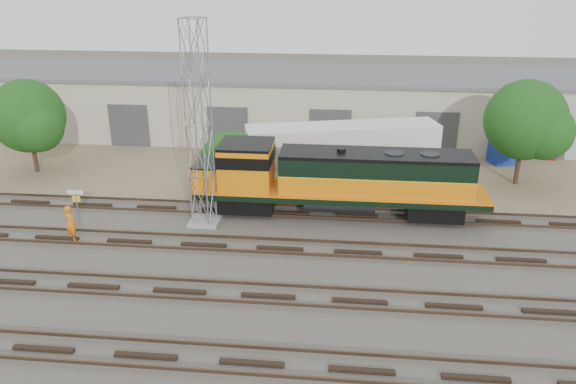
# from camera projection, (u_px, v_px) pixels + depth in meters

# --- Properties ---
(ground) EXTENTS (140.00, 140.00, 0.00)m
(ground) POSITION_uv_depth(u_px,v_px,m) (276.00, 264.00, 27.47)
(ground) COLOR #47423A
(ground) RESTS_ON ground
(dirt_strip) EXTENTS (80.00, 16.00, 0.02)m
(dirt_strip) POSITION_uv_depth(u_px,v_px,m) (301.00, 164.00, 41.29)
(dirt_strip) COLOR #726047
(dirt_strip) RESTS_ON ground
(tracks) EXTENTS (80.00, 20.40, 0.28)m
(tracks) POSITION_uv_depth(u_px,v_px,m) (268.00, 296.00, 24.67)
(tracks) COLOR black
(tracks) RESTS_ON ground
(warehouse) EXTENTS (58.40, 10.40, 5.30)m
(warehouse) POSITION_uv_depth(u_px,v_px,m) (309.00, 104.00, 47.65)
(warehouse) COLOR #B9B19A
(warehouse) RESTS_ON ground
(locomotive) EXTENTS (16.65, 2.92, 4.00)m
(locomotive) POSITION_uv_depth(u_px,v_px,m) (335.00, 179.00, 31.88)
(locomotive) COLOR black
(locomotive) RESTS_ON tracks
(signal_tower) EXTENTS (1.65, 1.65, 11.18)m
(signal_tower) POSITION_uv_depth(u_px,v_px,m) (199.00, 130.00, 29.83)
(signal_tower) COLOR gray
(signal_tower) RESTS_ON ground
(sign_post) EXTENTS (0.90, 0.07, 2.19)m
(sign_post) POSITION_uv_depth(u_px,v_px,m) (77.00, 201.00, 30.89)
(sign_post) COLOR gray
(sign_post) RESTS_ON ground
(worker) EXTENTS (0.86, 0.76, 1.97)m
(worker) POSITION_uv_depth(u_px,v_px,m) (70.00, 223.00, 29.53)
(worker) COLOR orange
(worker) RESTS_ON ground
(semi_trailer) EXTENTS (12.91, 5.64, 3.90)m
(semi_trailer) POSITION_uv_depth(u_px,v_px,m) (347.00, 146.00, 37.17)
(semi_trailer) COLOR silver
(semi_trailer) RESTS_ON ground
(dumpster_blue) EXTENTS (1.99, 1.93, 1.50)m
(dumpster_blue) POSITION_uv_depth(u_px,v_px,m) (502.00, 154.00, 41.12)
(dumpster_blue) COLOR navy
(dumpster_blue) RESTS_ON ground
(dumpster_red) EXTENTS (1.85, 1.78, 1.40)m
(dumpster_red) POSITION_uv_depth(u_px,v_px,m) (546.00, 149.00, 42.41)
(dumpster_red) COLOR maroon
(dumpster_red) RESTS_ON ground
(tree_west) EXTENTS (5.24, 4.99, 6.53)m
(tree_west) POSITION_uv_depth(u_px,v_px,m) (30.00, 119.00, 38.07)
(tree_west) COLOR #382619
(tree_west) RESTS_ON ground
(tree_mid) EXTENTS (4.51, 4.29, 4.29)m
(tree_mid) POSITION_uv_depth(u_px,v_px,m) (235.00, 168.00, 35.22)
(tree_mid) COLOR #382619
(tree_mid) RESTS_ON ground
(tree_east) EXTENTS (5.42, 5.16, 6.97)m
(tree_east) POSITION_uv_depth(u_px,v_px,m) (530.00, 123.00, 35.72)
(tree_east) COLOR #382619
(tree_east) RESTS_ON ground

